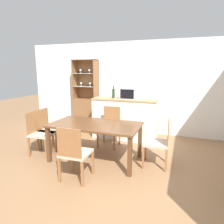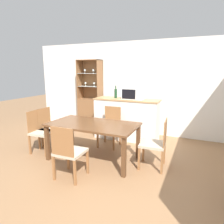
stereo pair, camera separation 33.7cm
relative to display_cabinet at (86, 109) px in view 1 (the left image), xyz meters
The scene contains 12 objects.
ground_plane 2.92m from the display_cabinet, 58.13° to the right, with size 18.00×18.00×0.00m, color #936B47.
wall_back 1.66m from the display_cabinet, ahead, with size 6.80×0.06×2.55m.
kitchen_counter 1.43m from the display_cabinet, 19.67° to the right, with size 1.66×0.54×1.06m.
display_cabinet is the anchor object (origin of this frame).
dining_table 2.23m from the display_cabinet, 58.73° to the right, with size 1.74×0.94×0.74m.
dining_chair_side_left_near 2.06m from the display_cabinet, 91.39° to the right, with size 0.47×0.47×0.92m.
dining_chair_side_left_far 1.78m from the display_cabinet, 91.62° to the right, with size 0.44×0.44×0.92m.
dining_chair_side_right_far 2.96m from the display_cabinet, 36.70° to the right, with size 0.47×0.47×0.92m.
dining_chair_head_far 1.60m from the display_cabinet, 43.54° to the right, with size 0.45×0.45×0.92m.
dining_chair_head_near 2.96m from the display_cabinet, 66.87° to the right, with size 0.45×0.45×0.92m.
microwave 1.68m from the display_cabinet, 16.35° to the right, with size 0.53×0.35×0.27m.
wine_bottle 1.26m from the display_cabinet, 23.93° to the right, with size 0.07×0.07×0.32m.
Camera 1 is at (1.22, -2.91, 1.77)m, focal length 32.00 mm.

